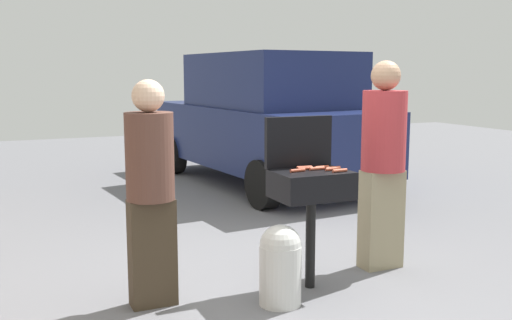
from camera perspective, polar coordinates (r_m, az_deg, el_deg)
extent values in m
plane|color=slate|center=(4.96, 2.88, -12.07)|extent=(24.00, 24.00, 0.00)
cylinder|color=black|center=(4.82, 5.31, -8.03)|extent=(0.08, 0.08, 0.74)
cube|color=black|center=(4.71, 5.39, -2.39)|extent=(0.60, 0.44, 0.22)
cube|color=black|center=(4.85, 4.17, 1.77)|extent=(0.60, 0.05, 0.42)
cylinder|color=#B74C33|center=(4.77, 4.73, -0.73)|extent=(0.13, 0.04, 0.03)
cylinder|color=#AD4228|center=(4.80, 6.40, -0.70)|extent=(0.13, 0.04, 0.03)
cylinder|color=#C6593D|center=(4.72, 7.48, -0.87)|extent=(0.13, 0.03, 0.03)
cylinder|color=#B74C33|center=(4.73, 4.81, -0.82)|extent=(0.13, 0.03, 0.03)
cylinder|color=#B74C33|center=(4.63, 4.07, -1.02)|extent=(0.13, 0.04, 0.03)
cylinder|color=#C6593D|center=(4.66, 8.14, -1.02)|extent=(0.13, 0.03, 0.03)
cylinder|color=#B74C33|center=(4.77, 7.49, -0.78)|extent=(0.13, 0.03, 0.03)
cylinder|color=#C6593D|center=(4.73, 5.96, -0.83)|extent=(0.13, 0.03, 0.03)
cylinder|color=silver|center=(4.51, 2.38, -11.09)|extent=(0.32, 0.32, 0.46)
sphere|color=silver|center=(4.43, 2.40, -8.29)|extent=(0.31, 0.31, 0.31)
cube|color=#3F3323|center=(4.51, -10.04, -8.85)|extent=(0.34, 0.19, 0.81)
cylinder|color=brown|center=(4.35, -10.29, 0.35)|extent=(0.36, 0.36, 0.64)
sphere|color=beige|center=(4.31, -10.44, 6.15)|extent=(0.24, 0.24, 0.24)
cube|color=gray|center=(5.38, 12.07, -5.64)|extent=(0.37, 0.20, 0.88)
cylinder|color=#B23338|center=(5.25, 12.34, 2.78)|extent=(0.39, 0.39, 0.70)
sphere|color=tan|center=(5.22, 12.51, 8.02)|extent=(0.26, 0.26, 0.26)
cube|color=navy|center=(9.21, 0.77, 2.49)|extent=(2.31, 4.56, 0.90)
cube|color=navy|center=(8.98, 1.43, 7.77)|extent=(2.00, 2.75, 0.80)
cylinder|color=black|center=(8.55, 11.26, -1.20)|extent=(0.28, 0.66, 0.64)
cylinder|color=black|center=(7.51, 0.74, -2.38)|extent=(0.28, 0.66, 0.64)
cylinder|color=black|center=(11.03, 0.79, 1.15)|extent=(0.28, 0.66, 0.64)
cylinder|color=black|center=(10.25, -7.96, 0.49)|extent=(0.28, 0.66, 0.64)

